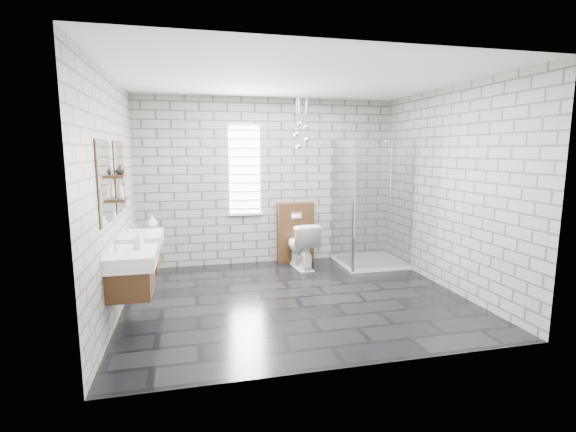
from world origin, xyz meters
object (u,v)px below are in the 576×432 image
object	(u,v)px
vanity_left	(128,260)
vanity_right	(139,241)
toilet	(301,245)
shower_enclosure	(367,235)
cistern_panel	(295,232)

from	to	relation	value
vanity_left	vanity_right	distance (m)	0.94
vanity_right	toilet	distance (m)	2.55
vanity_left	toilet	world-z (taller)	vanity_left
vanity_right	toilet	world-z (taller)	vanity_right
vanity_left	shower_enclosure	world-z (taller)	shower_enclosure
vanity_left	vanity_right	bearing A→B (deg)	90.00
shower_enclosure	toilet	bearing A→B (deg)	173.17
vanity_left	cistern_panel	xyz separation A→B (m)	(2.34, 2.26, -0.26)
vanity_right	toilet	size ratio (longest dim) A/B	2.14
shower_enclosure	toilet	distance (m)	1.09
vanity_left	toilet	xyz separation A→B (m)	(2.34, 1.87, -0.39)
vanity_left	cistern_panel	bearing A→B (deg)	44.09
cistern_panel	shower_enclosure	size ratio (longest dim) A/B	0.49
cistern_panel	toilet	size ratio (longest dim) A/B	1.36
toilet	vanity_left	bearing A→B (deg)	34.10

